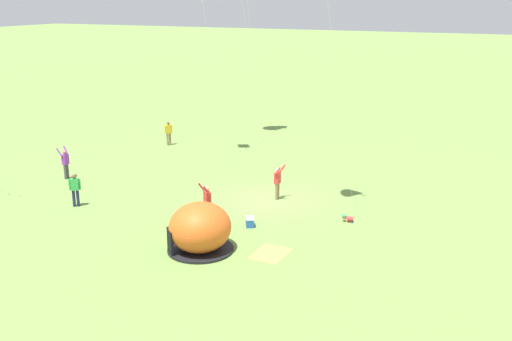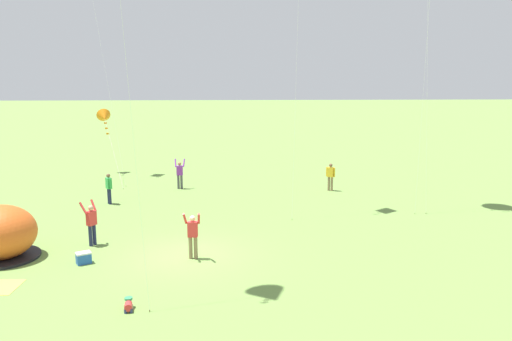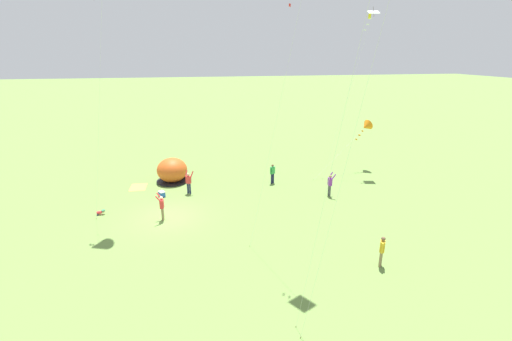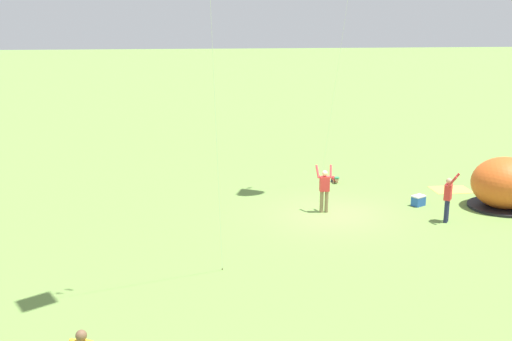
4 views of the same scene
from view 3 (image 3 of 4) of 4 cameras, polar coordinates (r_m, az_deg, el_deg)
The scene contains 12 objects.
ground_plane at distance 24.43m, azimuth -14.47°, elevation -7.59°, with size 300.00×300.00×0.00m, color olive.
popup_tent at distance 30.66m, azimuth -13.79°, elevation -0.00°, with size 2.81×2.81×2.10m.
picnic_blanket at distance 30.43m, azimuth -19.02°, elevation -2.65°, with size 1.70×1.30×0.01m, color gold.
cooler_box at distance 27.86m, azimuth -15.43°, elevation -3.79°, with size 0.64×0.58×0.44m.
toddler_crawling at distance 26.32m, azimuth -24.46°, elevation -6.35°, with size 0.30×0.55×0.32m.
person_center_field at distance 29.38m, azimuth 2.77°, elevation -0.36°, with size 0.41×0.51×1.72m.
person_far_back at distance 27.69m, azimuth -11.17°, elevation -1.86°, with size 0.68×0.72×1.89m.
person_flying_kite at distance 23.79m, azimuth -15.43°, elevation -5.76°, with size 0.68×0.49×1.89m.
person_arms_raised at distance 27.38m, azimuth 12.22°, elevation -2.18°, with size 0.68×0.47×1.89m.
person_with_toddler at distance 19.44m, azimuth 20.25°, elevation -12.28°, with size 0.51×0.41×1.72m.
kite_white at distance 33.95m, azimuth 18.71°, elevation 23.01°, with size 3.48×5.53×14.49m.
kite_orange at distance 34.24m, azimuth 17.86°, elevation 7.03°, with size 3.05×6.57×4.73m.
Camera 3 is at (21.91, 1.76, 10.65)m, focal length 24.00 mm.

